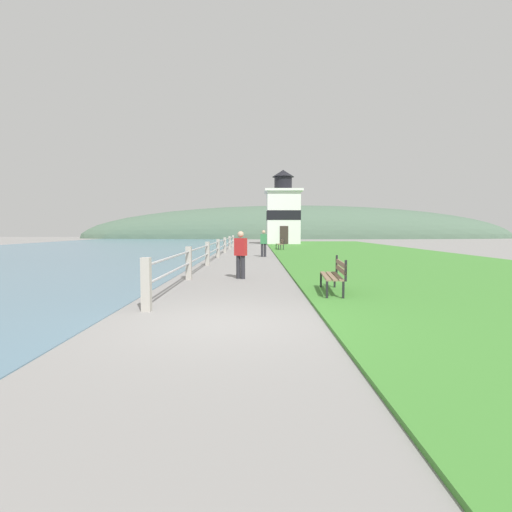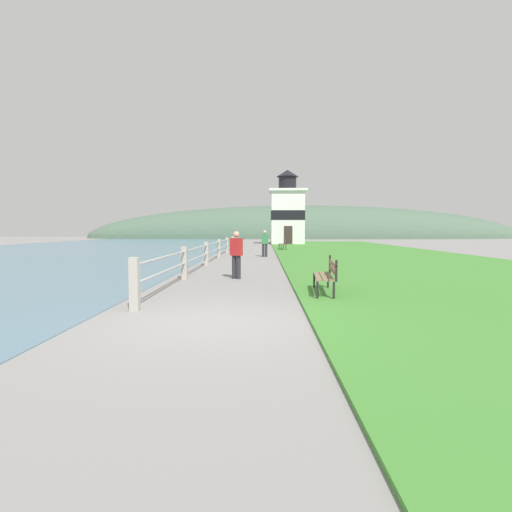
% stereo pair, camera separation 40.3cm
% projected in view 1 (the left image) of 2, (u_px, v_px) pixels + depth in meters
% --- Properties ---
extents(ground_plane, '(160.00, 160.00, 0.00)m').
position_uv_depth(ground_plane, '(225.00, 323.00, 6.99)').
color(ground_plane, gray).
extents(grass_verge, '(12.00, 55.10, 0.06)m').
position_uv_depth(grass_verge, '(369.00, 255.00, 25.32)').
color(grass_verge, '#428433').
rests_on(grass_verge, ground_plane).
extents(water_strip, '(24.00, 88.16, 0.01)m').
position_uv_depth(water_strip, '(23.00, 255.00, 25.31)').
color(water_strip, slate).
rests_on(water_strip, ground_plane).
extents(seawall_railing, '(0.18, 30.40, 1.08)m').
position_uv_depth(seawall_railing, '(218.00, 247.00, 23.03)').
color(seawall_railing, '#A8A399').
rests_on(seawall_railing, ground_plane).
extents(park_bench_near, '(0.62, 1.83, 0.94)m').
position_uv_depth(park_bench_near, '(335.00, 273.00, 9.98)').
color(park_bench_near, '#846B51').
rests_on(park_bench_near, ground_plane).
extents(park_bench_midway, '(0.58, 1.70, 0.94)m').
position_uv_depth(park_bench_midway, '(281.00, 243.00, 31.65)').
color(park_bench_midway, '#846B51').
rests_on(park_bench_midway, ground_plane).
extents(lighthouse, '(4.08, 4.08, 8.18)m').
position_uv_depth(lighthouse, '(283.00, 213.00, 44.17)').
color(lighthouse, white).
rests_on(lighthouse, ground_plane).
extents(person_strolling, '(0.40, 0.23, 1.59)m').
position_uv_depth(person_strolling, '(263.00, 242.00, 23.79)').
color(person_strolling, '#28282D').
rests_on(person_strolling, ground_plane).
extents(person_by_railing, '(0.44, 0.36, 1.58)m').
position_uv_depth(person_by_railing, '(240.00, 253.00, 13.20)').
color(person_by_railing, '#28282D').
rests_on(person_by_railing, ground_plane).
extents(distant_hillside, '(80.00, 16.00, 12.00)m').
position_uv_depth(distant_hillside, '(296.00, 238.00, 73.58)').
color(distant_hillside, '#4C6651').
rests_on(distant_hillside, ground_plane).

